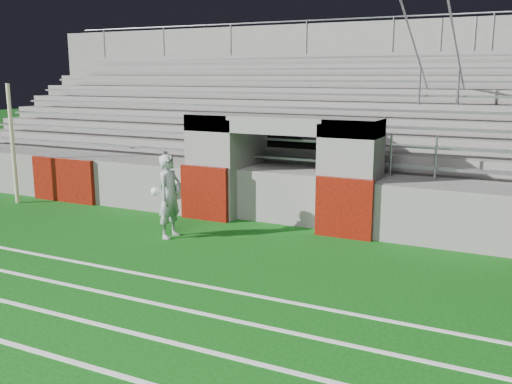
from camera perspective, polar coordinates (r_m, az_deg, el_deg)
The scene contains 5 objects.
ground at distance 11.04m, azimuth -5.14°, elevation -7.20°, with size 90.00×90.00×0.00m, color #0C480E.
field_post at distance 17.26m, azimuth -23.16°, elevation 4.41°, with size 0.11×0.11×3.33m, color beige.
stadium_structure at distance 17.85m, azimuth 8.31°, elevation 4.87°, with size 26.00×8.48×5.42m.
goalkeeper_with_ball at distance 12.71m, azimuth -8.64°, elevation -0.42°, with size 0.62×0.68×1.86m.
hose_coil at distance 14.73m, azimuth -8.64°, elevation 0.52°, with size 0.51×0.14×0.53m.
Camera 1 is at (5.52, -8.88, 3.56)m, focal length 40.00 mm.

